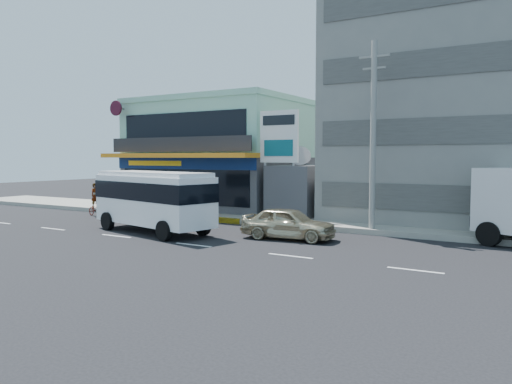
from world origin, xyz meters
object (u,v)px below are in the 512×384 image
shop_building (223,158)px  concrete_building (478,108)px  sedan (288,223)px  satellite_dish (299,164)px  minibus (153,196)px  billboard (279,143)px  utility_pole_near (373,136)px  motorcycle_rider (96,205)px

shop_building → concrete_building: (18.00, 1.05, 3.00)m
concrete_building → sedan: size_ratio=3.43×
satellite_dish → minibus: bearing=-114.9°
concrete_building → billboard: size_ratio=2.32×
concrete_building → billboard: concrete_building is taller
concrete_building → satellite_dish: 11.30m
shop_building → utility_pole_near: 15.50m
concrete_building → minibus: bearing=-137.4°
shop_building → utility_pole_near: bearing=-25.1°
concrete_building → motorcycle_rider: 25.42m
billboard → sedan: 7.73m
utility_pole_near → minibus: size_ratio=1.23×
concrete_building → satellite_dish: concrete_building is taller
minibus → shop_building: bearing=107.5°
utility_pole_near → sedan: size_ratio=2.14×
sedan → shop_building: bearing=41.5°
billboard → satellite_dish: bearing=74.5°
shop_building → utility_pole_near: size_ratio=1.24×
satellite_dish → minibus: satellite_dish is taller
satellite_dish → motorcycle_rider: (-12.70, -5.58, -2.83)m
satellite_dish → minibus: (-4.21, -9.08, -1.63)m
motorcycle_rider → sedan: bearing=-6.3°
satellite_dish → motorcycle_rider: size_ratio=0.67×
sedan → utility_pole_near: bearing=-44.4°
satellite_dish → utility_pole_near: bearing=-31.0°
shop_building → sedan: 15.38m
utility_pole_near → sedan: 6.47m
sedan → motorcycle_rider: bearing=78.1°
concrete_building → minibus: concrete_building is taller
concrete_building → minibus: (-14.21, -13.08, -5.06)m
motorcycle_rider → minibus: bearing=-22.4°
minibus → sedan: size_ratio=1.75×
utility_pole_near → sedan: utility_pole_near is taller
shop_building → satellite_dish: (8.00, -2.95, -0.42)m
utility_pole_near → billboard: bearing=164.5°
minibus → motorcycle_rider: size_ratio=3.62×
satellite_dish → utility_pole_near: utility_pole_near is taller
minibus → motorcycle_rider: bearing=157.6°
billboard → minibus: 8.70m
satellite_dish → utility_pole_near: (6.00, -3.60, 1.57)m
minibus → concrete_building: bearing=42.6°
minibus → motorcycle_rider: (-8.48, 3.50, -1.20)m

